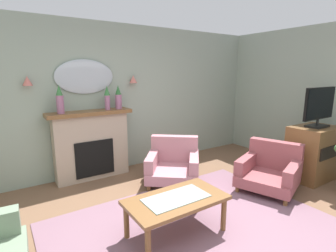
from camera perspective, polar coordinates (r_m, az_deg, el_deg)
The scene contains 15 objects.
floor at distance 3.11m, azimuth 9.39°, elevation -24.45°, with size 7.26×6.13×0.10m, color brown.
wall_back at distance 4.78m, azimuth -11.89°, elevation 5.91°, with size 7.26×0.10×2.62m, color #93A393.
patterned_rug at distance 3.20m, azimuth 6.81°, elevation -22.00°, with size 3.20×2.40×0.01m, color #7F5B6B.
fireplace at distance 4.54m, azimuth -16.53°, elevation -4.16°, with size 1.36×0.36×1.16m.
mantel_vase_left at distance 4.26m, azimuth -22.86°, elevation 5.36°, with size 0.11×0.11×0.44m.
mantel_vase_centre at distance 4.46m, azimuth -13.34°, elevation 6.27°, with size 0.10×0.10×0.40m.
mantel_vase_right at distance 4.54m, azimuth -10.94°, elevation 6.18°, with size 0.11×0.11×0.41m.
wall_mirror at distance 4.51m, azimuth -17.94°, elevation 10.34°, with size 0.96×0.06×0.56m, color #B2BCC6.
wall_sconce_left at distance 4.31m, azimuth -28.75°, elevation 8.76°, with size 0.14×0.14×0.14m, color #D17066.
wall_sconce_right at distance 4.77m, azimuth -7.72°, elevation 10.25°, with size 0.14×0.14×0.14m, color #D17066.
coffee_table at distance 2.94m, azimuth 1.85°, elevation -16.65°, with size 1.10×0.60×0.45m.
armchair_beside_couch at distance 4.33m, azimuth 21.68°, elevation -8.98°, with size 1.04×1.03×0.71m.
armchair_in_corner at distance 4.31m, azimuth 1.20°, elevation -8.22°, with size 1.14×1.14×0.71m.
tv_cabinet at distance 5.00m, azimuth 29.38°, elevation -5.19°, with size 0.80×0.57×0.90m.
tv_flatscreen at distance 4.84m, azimuth 30.55°, elevation 3.82°, with size 0.84×0.24×0.65m.
Camera 1 is at (-1.75, -1.81, 1.78)m, focal length 27.50 mm.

